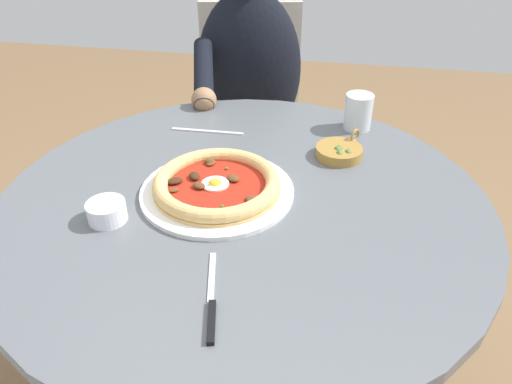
{
  "coord_description": "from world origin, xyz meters",
  "views": [
    {
      "loc": [
        0.78,
        0.18,
        1.26
      ],
      "look_at": [
        -0.03,
        0.02,
        0.71
      ],
      "focal_mm": 33.62,
      "sensor_mm": 36.0,
      "label": 1
    }
  ],
  "objects_px": {
    "water_glass": "(358,114)",
    "fork_utensil": "(207,131)",
    "dining_table": "(244,261)",
    "pizza_on_plate": "(217,185)",
    "diner_person": "(249,129)",
    "cafe_chair_diner": "(250,105)",
    "steak_knife": "(212,308)",
    "olive_pan": "(339,151)",
    "ramekin_capers": "(107,211)"
  },
  "relations": [
    {
      "from": "water_glass",
      "to": "cafe_chair_diner",
      "type": "bearing_deg",
      "value": -143.67
    },
    {
      "from": "pizza_on_plate",
      "to": "dining_table",
      "type": "bearing_deg",
      "value": 85.56
    },
    {
      "from": "ramekin_capers",
      "to": "cafe_chair_diner",
      "type": "bearing_deg",
      "value": 176.33
    },
    {
      "from": "water_glass",
      "to": "ramekin_capers",
      "type": "xyz_separation_m",
      "value": [
        0.48,
        -0.45,
        -0.02
      ]
    },
    {
      "from": "dining_table",
      "to": "ramekin_capers",
      "type": "distance_m",
      "value": 0.33
    },
    {
      "from": "pizza_on_plate",
      "to": "water_glass",
      "type": "bearing_deg",
      "value": 142.37
    },
    {
      "from": "pizza_on_plate",
      "to": "cafe_chair_diner",
      "type": "xyz_separation_m",
      "value": [
        -0.87,
        -0.11,
        -0.21
      ]
    },
    {
      "from": "pizza_on_plate",
      "to": "steak_knife",
      "type": "bearing_deg",
      "value": 13.34
    },
    {
      "from": "steak_knife",
      "to": "olive_pan",
      "type": "relative_size",
      "value": 1.56
    },
    {
      "from": "water_glass",
      "to": "steak_knife",
      "type": "height_order",
      "value": "water_glass"
    },
    {
      "from": "diner_person",
      "to": "water_glass",
      "type": "bearing_deg",
      "value": 43.53
    },
    {
      "from": "pizza_on_plate",
      "to": "steak_knife",
      "type": "distance_m",
      "value": 0.32
    },
    {
      "from": "pizza_on_plate",
      "to": "olive_pan",
      "type": "distance_m",
      "value": 0.31
    },
    {
      "from": "ramekin_capers",
      "to": "cafe_chair_diner",
      "type": "xyz_separation_m",
      "value": [
        -1.0,
        0.06,
        -0.21
      ]
    },
    {
      "from": "olive_pan",
      "to": "cafe_chair_diner",
      "type": "xyz_separation_m",
      "value": [
        -0.68,
        -0.35,
        -0.21
      ]
    },
    {
      "from": "pizza_on_plate",
      "to": "olive_pan",
      "type": "height_order",
      "value": "olive_pan"
    },
    {
      "from": "water_glass",
      "to": "olive_pan",
      "type": "distance_m",
      "value": 0.16
    },
    {
      "from": "dining_table",
      "to": "olive_pan",
      "type": "height_order",
      "value": "olive_pan"
    },
    {
      "from": "dining_table",
      "to": "olive_pan",
      "type": "xyz_separation_m",
      "value": [
        -0.2,
        0.18,
        0.19
      ]
    },
    {
      "from": "ramekin_capers",
      "to": "olive_pan",
      "type": "distance_m",
      "value": 0.53
    },
    {
      "from": "water_glass",
      "to": "fork_utensil",
      "type": "distance_m",
      "value": 0.38
    },
    {
      "from": "water_glass",
      "to": "diner_person",
      "type": "xyz_separation_m",
      "value": [
        -0.38,
        -0.36,
        -0.26
      ]
    },
    {
      "from": "dining_table",
      "to": "steak_knife",
      "type": "relative_size",
      "value": 5.23
    },
    {
      "from": "dining_table",
      "to": "pizza_on_plate",
      "type": "height_order",
      "value": "pizza_on_plate"
    },
    {
      "from": "ramekin_capers",
      "to": "cafe_chair_diner",
      "type": "relative_size",
      "value": 0.08
    },
    {
      "from": "pizza_on_plate",
      "to": "diner_person",
      "type": "relative_size",
      "value": 0.27
    },
    {
      "from": "pizza_on_plate",
      "to": "olive_pan",
      "type": "xyz_separation_m",
      "value": [
        -0.2,
        0.24,
        -0.01
      ]
    },
    {
      "from": "dining_table",
      "to": "water_glass",
      "type": "bearing_deg",
      "value": 148.57
    },
    {
      "from": "fork_utensil",
      "to": "cafe_chair_diner",
      "type": "xyz_separation_m",
      "value": [
        -0.62,
        -0.02,
        -0.2
      ]
    },
    {
      "from": "cafe_chair_diner",
      "to": "fork_utensil",
      "type": "bearing_deg",
      "value": 1.63
    },
    {
      "from": "water_glass",
      "to": "fork_utensil",
      "type": "height_order",
      "value": "water_glass"
    },
    {
      "from": "pizza_on_plate",
      "to": "diner_person",
      "type": "distance_m",
      "value": 0.77
    },
    {
      "from": "olive_pan",
      "to": "cafe_chair_diner",
      "type": "relative_size",
      "value": 0.14
    },
    {
      "from": "dining_table",
      "to": "diner_person",
      "type": "bearing_deg",
      "value": -169.12
    },
    {
      "from": "olive_pan",
      "to": "water_glass",
      "type": "bearing_deg",
      "value": 167.02
    },
    {
      "from": "ramekin_capers",
      "to": "fork_utensil",
      "type": "distance_m",
      "value": 0.4
    },
    {
      "from": "olive_pan",
      "to": "diner_person",
      "type": "height_order",
      "value": "diner_person"
    },
    {
      "from": "dining_table",
      "to": "olive_pan",
      "type": "relative_size",
      "value": 8.15
    },
    {
      "from": "diner_person",
      "to": "pizza_on_plate",
      "type": "bearing_deg",
      "value": 6.82
    },
    {
      "from": "pizza_on_plate",
      "to": "fork_utensil",
      "type": "relative_size",
      "value": 1.69
    },
    {
      "from": "steak_knife",
      "to": "fork_utensil",
      "type": "distance_m",
      "value": 0.59
    },
    {
      "from": "cafe_chair_diner",
      "to": "steak_knife",
      "type": "bearing_deg",
      "value": 8.94
    },
    {
      "from": "steak_knife",
      "to": "diner_person",
      "type": "distance_m",
      "value": 1.07
    },
    {
      "from": "ramekin_capers",
      "to": "fork_utensil",
      "type": "xyz_separation_m",
      "value": [
        -0.39,
        0.08,
        -0.02
      ]
    },
    {
      "from": "water_glass",
      "to": "fork_utensil",
      "type": "bearing_deg",
      "value": -75.76
    },
    {
      "from": "olive_pan",
      "to": "fork_utensil",
      "type": "xyz_separation_m",
      "value": [
        -0.06,
        -0.33,
        -0.01
      ]
    },
    {
      "from": "dining_table",
      "to": "pizza_on_plate",
      "type": "xyz_separation_m",
      "value": [
        -0.0,
        -0.05,
        0.19
      ]
    },
    {
      "from": "dining_table",
      "to": "pizza_on_plate",
      "type": "bearing_deg",
      "value": -94.44
    },
    {
      "from": "fork_utensil",
      "to": "pizza_on_plate",
      "type": "bearing_deg",
      "value": 20.3
    },
    {
      "from": "fork_utensil",
      "to": "cafe_chair_diner",
      "type": "height_order",
      "value": "cafe_chair_diner"
    }
  ]
}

